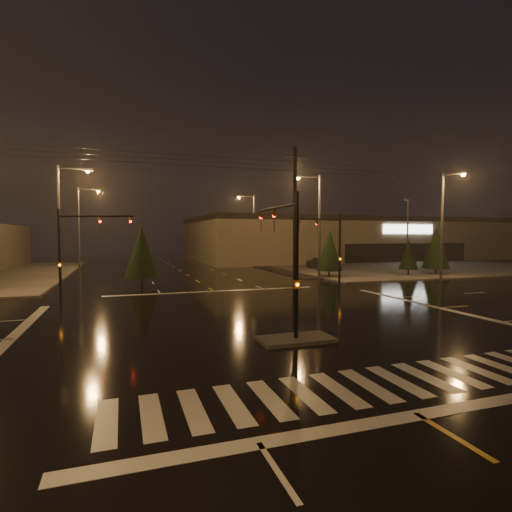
{
  "coord_description": "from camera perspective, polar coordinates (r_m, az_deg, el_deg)",
  "views": [
    {
      "loc": [
        -6.6,
        -18.53,
        4.27
      ],
      "look_at": [
        1.12,
        4.39,
        3.0
      ],
      "focal_mm": 28.0,
      "sensor_mm": 36.0,
      "label": 1
    }
  ],
  "objects": [
    {
      "name": "ground",
      "position": [
        20.13,
        0.97,
        -9.24
      ],
      "size": [
        140.0,
        140.0,
        0.0
      ],
      "primitive_type": "plane",
      "color": "black",
      "rests_on": "ground"
    },
    {
      "name": "sidewalk_ne",
      "position": [
        60.93,
        18.36,
        -1.11
      ],
      "size": [
        36.0,
        36.0,
        0.12
      ],
      "primitive_type": "cube",
      "color": "#4B4843",
      "rests_on": "ground"
    },
    {
      "name": "median_island",
      "position": [
        16.5,
        5.73,
        -11.74
      ],
      "size": [
        3.0,
        1.6,
        0.15
      ],
      "primitive_type": "cube",
      "color": "#4B4843",
      "rests_on": "ground"
    },
    {
      "name": "crosswalk",
      "position": [
        12.35,
        15.8,
        -17.31
      ],
      "size": [
        15.0,
        2.6,
        0.01
      ],
      "primitive_type": "cube",
      "color": "beige",
      "rests_on": "ground"
    },
    {
      "name": "stop_bar_near",
      "position": [
        10.88,
        22.16,
        -20.29
      ],
      "size": [
        16.0,
        0.5,
        0.01
      ],
      "primitive_type": "cube",
      "color": "beige",
      "rests_on": "ground"
    },
    {
      "name": "stop_bar_far",
      "position": [
        30.56,
        -5.99,
        -5.04
      ],
      "size": [
        16.0,
        0.5,
        0.01
      ],
      "primitive_type": "cube",
      "color": "beige",
      "rests_on": "ground"
    },
    {
      "name": "parking_lot",
      "position": [
        62.56,
        23.12,
        -1.12
      ],
      "size": [
        50.0,
        24.0,
        0.08
      ],
      "primitive_type": "cube",
      "color": "black",
      "rests_on": "ground"
    },
    {
      "name": "retail_building",
      "position": [
        76.77,
        14.2,
        2.59
      ],
      "size": [
        60.2,
        28.3,
        7.2
      ],
      "color": "#726751",
      "rests_on": "ground"
    },
    {
      "name": "signal_mast_median",
      "position": [
        16.82,
        4.49,
        1.23
      ],
      "size": [
        0.25,
        4.59,
        6.0
      ],
      "color": "black",
      "rests_on": "ground"
    },
    {
      "name": "signal_mast_ne",
      "position": [
        32.88,
        10.7,
        2.12
      ],
      "size": [
        4.84,
        1.86,
        6.0
      ],
      "color": "black",
      "rests_on": "ground"
    },
    {
      "name": "signal_mast_nw",
      "position": [
        28.81,
        -24.41,
        1.79
      ],
      "size": [
        4.84,
        1.86,
        6.0
      ],
      "color": "black",
      "rests_on": "ground"
    },
    {
      "name": "streetlight_1",
      "position": [
        36.85,
        -25.86,
        5.09
      ],
      "size": [
        2.77,
        0.32,
        10.0
      ],
      "color": "#38383A",
      "rests_on": "ground"
    },
    {
      "name": "streetlight_2",
      "position": [
        52.75,
        -23.68,
        4.42
      ],
      "size": [
        2.77,
        0.32,
        10.0
      ],
      "color": "#38383A",
      "rests_on": "ground"
    },
    {
      "name": "streetlight_3",
      "position": [
        38.87,
        8.66,
        5.23
      ],
      "size": [
        2.77,
        0.32,
        10.0
      ],
      "color": "#38383A",
      "rests_on": "ground"
    },
    {
      "name": "streetlight_4",
      "position": [
        57.38,
        -0.56,
        4.53
      ],
      "size": [
        2.77,
        0.32,
        10.0
      ],
      "color": "#38383A",
      "rests_on": "ground"
    },
    {
      "name": "streetlight_6",
      "position": [
        41.27,
        25.36,
        4.84
      ],
      "size": [
        0.32,
        2.77,
        10.0
      ],
      "color": "#38383A",
      "rests_on": "ground"
    },
    {
      "name": "utility_pole_1",
      "position": [
        35.7,
        5.57,
        5.98
      ],
      "size": [
        2.2,
        0.32,
        12.0
      ],
      "color": "black",
      "rests_on": "ground"
    },
    {
      "name": "conifer_0",
      "position": [
        40.86,
        10.44,
        0.81
      ],
      "size": [
        2.62,
        2.62,
        4.79
      ],
      "color": "black",
      "rests_on": "ground"
    },
    {
      "name": "conifer_1",
      "position": [
        44.67,
        20.96,
        0.2
      ],
      "size": [
        1.98,
        1.98,
        3.79
      ],
      "color": "black",
      "rests_on": "ground"
    },
    {
      "name": "conifer_2",
      "position": [
        47.17,
        24.35,
        1.11
      ],
      "size": [
        2.86,
        2.86,
        5.16
      ],
      "color": "black",
      "rests_on": "ground"
    },
    {
      "name": "conifer_3",
      "position": [
        34.79,
        -16.01,
        0.64
      ],
      "size": [
        2.82,
        2.82,
        5.11
      ],
      "color": "black",
      "rests_on": "ground"
    },
    {
      "name": "car_parked",
      "position": [
        50.02,
        9.47,
        -1.02
      ],
      "size": [
        2.84,
        4.99,
        1.6
      ],
      "primitive_type": "imported",
      "rotation": [
        0.0,
        0.0,
        0.21
      ],
      "color": "black",
      "rests_on": "ground"
    }
  ]
}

